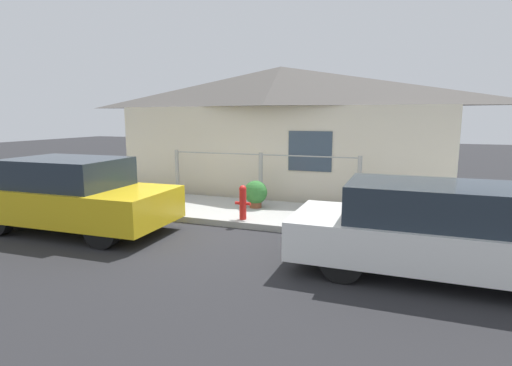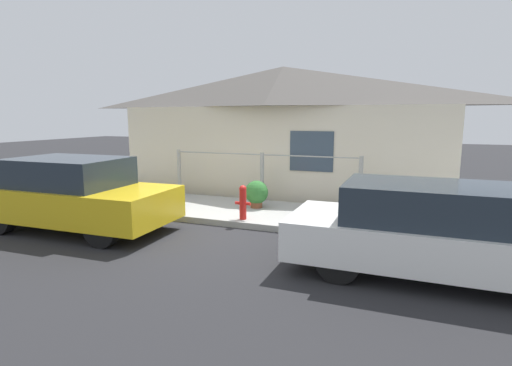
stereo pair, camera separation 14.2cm
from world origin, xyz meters
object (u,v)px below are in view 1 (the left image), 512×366
car_left (74,195)px  potted_plant_near_hydrant (256,193)px  car_right (443,231)px  fire_hydrant (243,202)px

car_left → potted_plant_near_hydrant: 3.86m
car_left → car_right: size_ratio=0.91×
fire_hydrant → potted_plant_near_hydrant: fire_hydrant is taller
car_left → fire_hydrant: bearing=25.2°
car_left → car_right: (6.60, 0.00, -0.06)m
car_right → potted_plant_near_hydrant: bearing=145.1°
car_right → fire_hydrant: size_ratio=6.01×
fire_hydrant → car_right: bearing=-22.5°
potted_plant_near_hydrant → car_right: bearing=-34.8°
car_right → potted_plant_near_hydrant: car_right is taller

